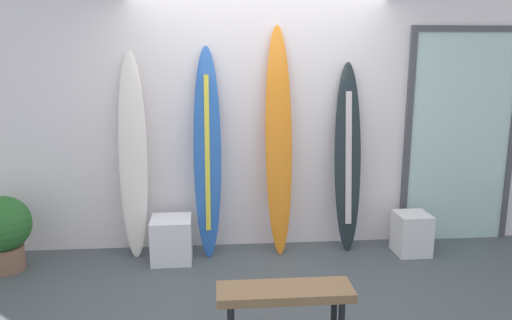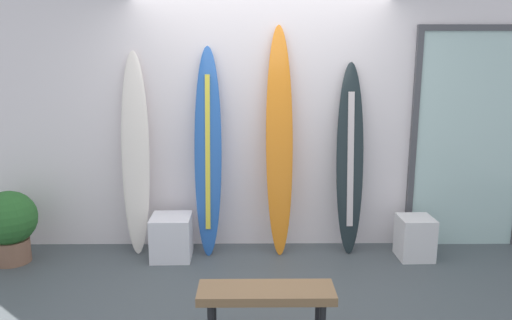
# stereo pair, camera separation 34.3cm
# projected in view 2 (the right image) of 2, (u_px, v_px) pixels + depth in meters

# --- Properties ---
(ground) EXTENTS (8.00, 8.00, 0.04)m
(ground) POSITION_uv_depth(u_px,v_px,m) (263.00, 301.00, 3.98)
(ground) COLOR #454C50
(wall_back) EXTENTS (7.20, 0.20, 2.80)m
(wall_back) POSITION_uv_depth(u_px,v_px,m) (261.00, 111.00, 4.96)
(wall_back) COLOR white
(wall_back) RESTS_ON ground
(surfboard_ivory) EXTENTS (0.28, 0.29, 2.01)m
(surfboard_ivory) POSITION_uv_depth(u_px,v_px,m) (136.00, 156.00, 4.78)
(surfboard_ivory) COLOR silver
(surfboard_ivory) RESTS_ON ground
(surfboard_cobalt) EXTENTS (0.28, 0.35, 2.06)m
(surfboard_cobalt) POSITION_uv_depth(u_px,v_px,m) (208.00, 154.00, 4.75)
(surfboard_cobalt) COLOR #275AB0
(surfboard_cobalt) RESTS_ON ground
(surfboard_sunset) EXTENTS (0.28, 0.34, 2.25)m
(surfboard_sunset) POSITION_uv_depth(u_px,v_px,m) (279.00, 142.00, 4.75)
(surfboard_sunset) COLOR orange
(surfboard_sunset) RESTS_ON ground
(surfboard_charcoal) EXTENTS (0.27, 0.30, 1.90)m
(surfboard_charcoal) POSITION_uv_depth(u_px,v_px,m) (350.00, 161.00, 4.80)
(surfboard_charcoal) COLOR #1D272A
(surfboard_charcoal) RESTS_ON ground
(display_block_left) EXTENTS (0.39, 0.39, 0.43)m
(display_block_left) POSITION_uv_depth(u_px,v_px,m) (172.00, 237.00, 4.75)
(display_block_left) COLOR white
(display_block_left) RESTS_ON ground
(display_block_center) EXTENTS (0.33, 0.33, 0.42)m
(display_block_center) POSITION_uv_depth(u_px,v_px,m) (415.00, 238.00, 4.75)
(display_block_center) COLOR silver
(display_block_center) RESTS_ON ground
(glass_door) EXTENTS (1.19, 0.06, 2.25)m
(glass_door) POSITION_uv_depth(u_px,v_px,m) (469.00, 136.00, 4.91)
(glass_door) COLOR silver
(glass_door) RESTS_ON ground
(potted_plant) EXTENTS (0.52, 0.52, 0.71)m
(potted_plant) POSITION_uv_depth(u_px,v_px,m) (9.00, 223.00, 4.61)
(potted_plant) COLOR #835B47
(potted_plant) RESTS_ON ground
(bench) EXTENTS (0.90, 0.28, 0.45)m
(bench) POSITION_uv_depth(u_px,v_px,m) (266.00, 298.00, 3.20)
(bench) COLOR olive
(bench) RESTS_ON ground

